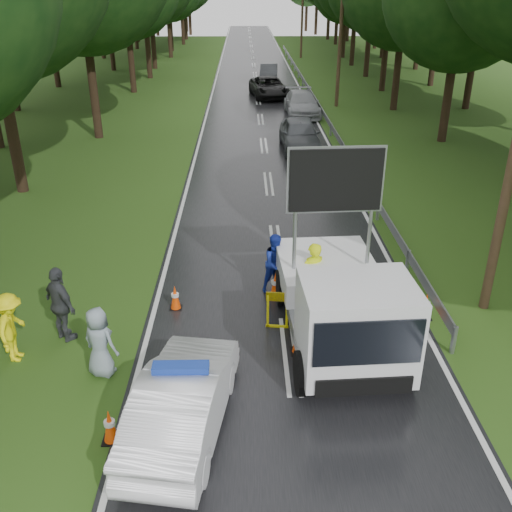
{
  "coord_description": "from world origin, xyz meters",
  "views": [
    {
      "loc": [
        -1.0,
        -10.64,
        7.7
      ],
      "look_at": [
        -0.72,
        2.48,
        1.3
      ],
      "focal_mm": 40.0,
      "sensor_mm": 36.0,
      "label": 1
    }
  ],
  "objects_px": {
    "police_sedan": "(183,401)",
    "queue_car_fourth": "(269,73)",
    "work_truck": "(342,303)",
    "barrier": "(316,304)",
    "queue_car_second": "(302,104)",
    "queue_car_first": "(300,134)",
    "civilian": "(276,263)",
    "officer": "(312,277)",
    "queue_car_third": "(269,87)"
  },
  "relations": [
    {
      "from": "officer",
      "to": "queue_car_third",
      "type": "relative_size",
      "value": 0.37
    },
    {
      "from": "queue_car_second",
      "to": "queue_car_third",
      "type": "distance_m",
      "value": 6.26
    },
    {
      "from": "civilian",
      "to": "officer",
      "type": "bearing_deg",
      "value": -78.3
    },
    {
      "from": "officer",
      "to": "queue_car_first",
      "type": "relative_size",
      "value": 0.41
    },
    {
      "from": "civilian",
      "to": "queue_car_first",
      "type": "height_order",
      "value": "civilian"
    },
    {
      "from": "police_sedan",
      "to": "work_truck",
      "type": "height_order",
      "value": "work_truck"
    },
    {
      "from": "queue_car_fourth",
      "to": "officer",
      "type": "bearing_deg",
      "value": -86.96
    },
    {
      "from": "civilian",
      "to": "queue_car_second",
      "type": "xyz_separation_m",
      "value": [
        2.76,
        22.28,
        -0.12
      ]
    },
    {
      "from": "work_truck",
      "to": "barrier",
      "type": "xyz_separation_m",
      "value": [
        -0.47,
        0.7,
        -0.42
      ]
    },
    {
      "from": "work_truck",
      "to": "barrier",
      "type": "relative_size",
      "value": 2.32
    },
    {
      "from": "officer",
      "to": "civilian",
      "type": "xyz_separation_m",
      "value": [
        -0.85,
        1.0,
        -0.1
      ]
    },
    {
      "from": "queue_car_first",
      "to": "queue_car_fourth",
      "type": "height_order",
      "value": "queue_car_first"
    },
    {
      "from": "queue_car_second",
      "to": "queue_car_fourth",
      "type": "distance_m",
      "value": 13.44
    },
    {
      "from": "police_sedan",
      "to": "work_truck",
      "type": "relative_size",
      "value": 0.77
    },
    {
      "from": "queue_car_third",
      "to": "queue_car_first",
      "type": "bearing_deg",
      "value": -93.45
    },
    {
      "from": "work_truck",
      "to": "officer",
      "type": "height_order",
      "value": "work_truck"
    },
    {
      "from": "queue_car_first",
      "to": "queue_car_second",
      "type": "bearing_deg",
      "value": 82.36
    },
    {
      "from": "queue_car_first",
      "to": "queue_car_third",
      "type": "bearing_deg",
      "value": 92.25
    },
    {
      "from": "queue_car_first",
      "to": "civilian",
      "type": "bearing_deg",
      "value": -99.33
    },
    {
      "from": "work_truck",
      "to": "police_sedan",
      "type": "bearing_deg",
      "value": -144.78
    },
    {
      "from": "work_truck",
      "to": "queue_car_first",
      "type": "height_order",
      "value": "work_truck"
    },
    {
      "from": "civilian",
      "to": "queue_car_third",
      "type": "relative_size",
      "value": 0.33
    },
    {
      "from": "police_sedan",
      "to": "queue_car_second",
      "type": "distance_m",
      "value": 28.02
    },
    {
      "from": "police_sedan",
      "to": "queue_car_fourth",
      "type": "bearing_deg",
      "value": -85.6
    },
    {
      "from": "officer",
      "to": "barrier",
      "type": "bearing_deg",
      "value": 65.64
    },
    {
      "from": "queue_car_first",
      "to": "queue_car_second",
      "type": "height_order",
      "value": "queue_car_first"
    },
    {
      "from": "queue_car_first",
      "to": "queue_car_fourth",
      "type": "distance_m",
      "value": 21.41
    },
    {
      "from": "work_truck",
      "to": "queue_car_second",
      "type": "distance_m",
      "value": 25.03
    },
    {
      "from": "barrier",
      "to": "civilian",
      "type": "height_order",
      "value": "civilian"
    },
    {
      "from": "civilian",
      "to": "queue_car_fourth",
      "type": "relative_size",
      "value": 0.41
    },
    {
      "from": "queue_car_fourth",
      "to": "police_sedan",
      "type": "bearing_deg",
      "value": -90.88
    },
    {
      "from": "barrier",
      "to": "queue_car_fourth",
      "type": "xyz_separation_m",
      "value": [
        0.42,
        37.63,
        -0.09
      ]
    },
    {
      "from": "work_truck",
      "to": "queue_car_fourth",
      "type": "xyz_separation_m",
      "value": [
        -0.05,
        38.34,
        -0.51
      ]
    },
    {
      "from": "barrier",
      "to": "officer",
      "type": "bearing_deg",
      "value": 96.8
    },
    {
      "from": "civilian",
      "to": "queue_car_fourth",
      "type": "bearing_deg",
      "value": 59.25
    },
    {
      "from": "work_truck",
      "to": "queue_car_first",
      "type": "xyz_separation_m",
      "value": [
        0.61,
        16.94,
        -0.4
      ]
    },
    {
      "from": "barrier",
      "to": "queue_car_first",
      "type": "relative_size",
      "value": 0.52
    },
    {
      "from": "barrier",
      "to": "queue_car_second",
      "type": "relative_size",
      "value": 0.49
    },
    {
      "from": "officer",
      "to": "queue_car_fourth",
      "type": "relative_size",
      "value": 0.46
    },
    {
      "from": "officer",
      "to": "work_truck",
      "type": "bearing_deg",
      "value": 81.28
    },
    {
      "from": "civilian",
      "to": "queue_car_fourth",
      "type": "distance_m",
      "value": 35.66
    },
    {
      "from": "police_sedan",
      "to": "queue_car_second",
      "type": "bearing_deg",
      "value": -90.84
    },
    {
      "from": "officer",
      "to": "queue_car_third",
      "type": "bearing_deg",
      "value": -113.97
    },
    {
      "from": "civilian",
      "to": "work_truck",
      "type": "bearing_deg",
      "value": -92.88
    },
    {
      "from": "queue_car_second",
      "to": "barrier",
      "type": "bearing_deg",
      "value": -95.31
    },
    {
      "from": "work_truck",
      "to": "queue_car_third",
      "type": "bearing_deg",
      "value": 87.48
    },
    {
      "from": "barrier",
      "to": "civilian",
      "type": "relative_size",
      "value": 1.44
    },
    {
      "from": "civilian",
      "to": "queue_car_second",
      "type": "distance_m",
      "value": 22.45
    },
    {
      "from": "queue_car_first",
      "to": "queue_car_fourth",
      "type": "bearing_deg",
      "value": 90.11
    },
    {
      "from": "work_truck",
      "to": "barrier",
      "type": "distance_m",
      "value": 0.94
    }
  ]
}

